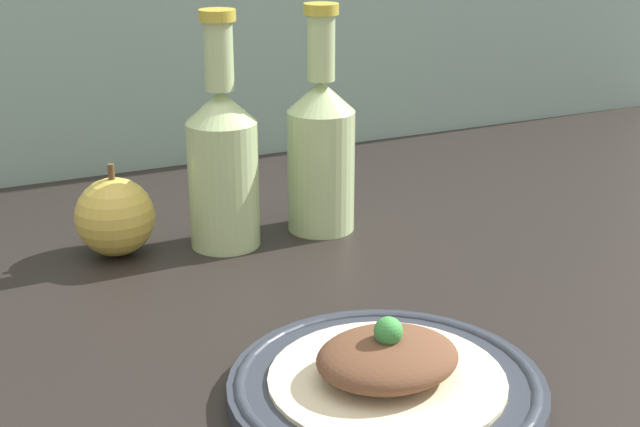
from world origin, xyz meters
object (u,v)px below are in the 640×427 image
(cider_bottle_left, at_px, (223,161))
(apple, at_px, (115,217))
(cider_bottle_right, at_px, (321,148))
(plated_food, at_px, (387,363))
(plate, at_px, (387,387))

(cider_bottle_left, relative_size, apple, 2.54)
(cider_bottle_right, bearing_deg, plated_food, -107.23)
(plated_food, bearing_deg, plate, 90.00)
(cider_bottle_left, bearing_deg, cider_bottle_right, 0.00)
(cider_bottle_left, bearing_deg, apple, 168.33)
(plate, relative_size, plated_food, 1.34)
(apple, bearing_deg, cider_bottle_left, -11.67)
(plate, relative_size, apple, 2.45)
(plate, xyz_separation_m, cider_bottle_right, (0.11, 0.36, 0.09))
(cider_bottle_right, distance_m, apple, 0.25)
(cider_bottle_right, relative_size, apple, 2.54)
(cider_bottle_right, bearing_deg, cider_bottle_left, 180.00)
(cider_bottle_left, bearing_deg, plated_food, -88.81)
(plate, distance_m, apple, 0.41)
(plated_food, bearing_deg, apple, 108.02)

